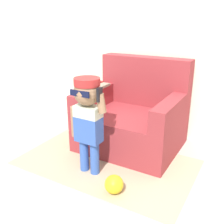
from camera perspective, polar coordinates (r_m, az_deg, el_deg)
ground_plane at (r=3.19m, az=3.39°, el=-8.40°), size 10.00×10.00×0.00m
wall_back at (r=3.47m, az=9.38°, el=16.21°), size 10.00×0.05×2.60m
armchair at (r=3.21m, az=4.70°, el=-1.07°), size 1.16×0.97×1.06m
person_child at (r=2.52m, az=-5.31°, el=0.06°), size 0.41×0.30×0.99m
side_table at (r=3.63m, az=-8.20°, el=0.56°), size 0.31×0.31×0.53m
rug at (r=2.96m, az=-1.19°, el=-10.80°), size 1.87×1.13×0.01m
toy_ball at (r=2.47m, az=0.45°, el=-15.47°), size 0.17×0.17×0.17m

